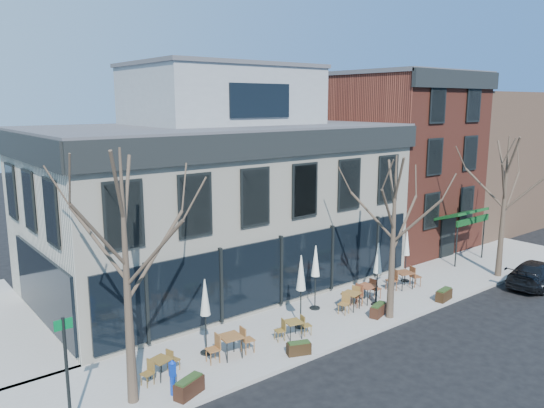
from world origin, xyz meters
TOP-DOWN VIEW (x-y plane):
  - ground at (0.00, 0.00)m, footprint 120.00×120.00m
  - sidewalk_front at (3.25, -2.15)m, footprint 33.50×4.70m
  - corner_building at (0.07, 5.07)m, footprint 18.39×10.39m
  - red_brick_building at (13.00, 4.98)m, footprint 8.20×11.78m
  - bg_building at (23.00, 6.00)m, footprint 12.00×12.00m
  - tree_corner at (-8.49, -3.20)m, footprint 3.93×3.98m
  - tree_mid at (3.01, -3.90)m, footprint 3.50×3.55m
  - tree_right at (12.01, -3.90)m, footprint 3.72×3.77m
  - sign_pole at (-10.50, -3.50)m, footprint 0.50×0.10m
  - parked_sedan at (12.49, -5.76)m, footprint 4.63×2.14m
  - call_box at (-7.34, -3.64)m, footprint 0.24×0.24m
  - cafe_set_0 at (-7.16, -2.44)m, footprint 1.63×0.82m
  - cafe_set_1 at (-4.48, -2.68)m, footprint 1.96×0.84m
  - cafe_set_2 at (-1.62, -2.85)m, footprint 1.63×0.76m
  - cafe_set_3 at (2.32, -2.24)m, footprint 1.85×0.92m
  - cafe_set_4 at (3.49, -2.11)m, footprint 1.93×0.82m
  - cafe_set_5 at (6.40, -1.98)m, footprint 2.03×0.98m
  - umbrella_0 at (-5.03, -1.87)m, footprint 0.46×0.46m
  - umbrella_1 at (-0.73, -2.29)m, footprint 0.49×0.49m
  - umbrella_2 at (1.10, -1.19)m, footprint 0.47×0.47m
  - umbrella_3 at (3.62, -2.62)m, footprint 0.47×0.47m
  - umbrella_4 at (7.36, -1.34)m, footprint 0.43×0.43m
  - planter_0 at (-6.96, -4.00)m, footprint 1.14×0.76m
  - planter_1 at (-2.38, -4.06)m, footprint 0.95×0.66m
  - planter_2 at (2.71, -3.50)m, footprint 1.05×0.66m
  - planter_3 at (6.57, -4.20)m, footprint 1.04×0.54m

SIDE VIEW (x-z plane):
  - ground at x=0.00m, z-range 0.00..0.00m
  - sidewalk_front at x=3.25m, z-range 0.00..0.15m
  - planter_1 at x=-2.38m, z-range 0.15..0.64m
  - planter_2 at x=2.71m, z-range 0.15..0.69m
  - planter_3 at x=6.57m, z-range 0.15..0.70m
  - planter_0 at x=-6.96m, z-range 0.15..0.74m
  - cafe_set_0 at x=-7.16m, z-range 0.16..1.00m
  - cafe_set_2 at x=-1.62m, z-range 0.16..1.00m
  - cafe_set_3 at x=2.32m, z-range 0.16..1.11m
  - parked_sedan at x=12.49m, z-range 0.00..1.31m
  - cafe_set_4 at x=3.49m, z-range 0.16..1.17m
  - cafe_set_1 at x=-4.48m, z-range 0.16..1.18m
  - cafe_set_5 at x=6.40m, z-range 0.16..1.21m
  - call_box at x=-7.34m, z-range 0.18..1.38m
  - umbrella_4 at x=7.36m, z-range 0.70..3.36m
  - sign_pole at x=-10.50m, z-range 0.37..3.77m
  - umbrella_0 at x=-5.03m, z-range 0.74..3.63m
  - umbrella_2 at x=1.10m, z-range 0.76..3.70m
  - umbrella_3 at x=3.62m, z-range 0.76..3.70m
  - umbrella_1 at x=-0.73m, z-range 0.79..3.88m
  - tree_mid at x=3.01m, z-range 0.27..7.31m
  - tree_right at x=12.01m, z-range 0.28..7.76m
  - tree_corner at x=-8.49m, z-range 0.29..8.21m
  - corner_building at x=0.07m, z-range -0.83..10.27m
  - bg_building at x=23.00m, z-range 0.00..10.00m
  - red_brick_building at x=13.00m, z-range 0.05..11.22m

